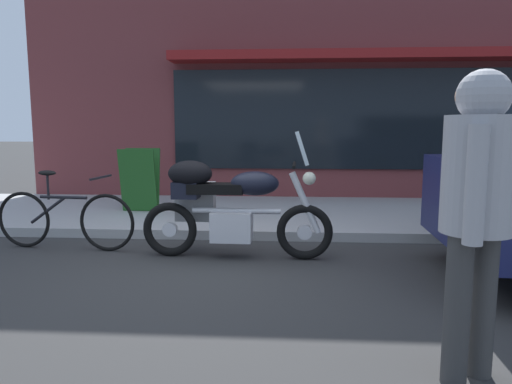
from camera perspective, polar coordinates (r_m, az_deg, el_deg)
name	(u,v)px	position (r m, az deg, el deg)	size (l,w,h in m)	color
ground_plane	(198,269)	(4.85, -6.99, -9.19)	(80.00, 80.00, 0.00)	#2F2F2F
touring_motorcycle	(224,203)	(5.15, -3.84, -1.39)	(2.08, 0.70, 1.38)	black
parked_bicycle	(64,218)	(5.93, -22.14, -2.94)	(1.71, 0.48, 0.92)	black
pedestrian_walking	(477,191)	(2.81, 25.14, 0.15)	(0.50, 0.52, 1.72)	#363636
sandwich_board_sign	(140,180)	(7.53, -13.81, 1.44)	(0.55, 0.42, 0.96)	#1E511E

